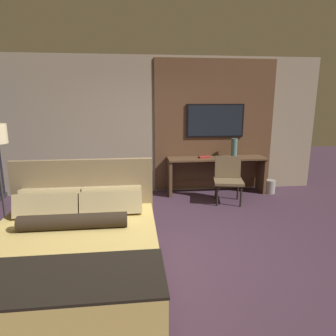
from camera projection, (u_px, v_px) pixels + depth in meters
ground_plane at (162, 248)px, 4.01m from camera, size 16.00×16.00×0.00m
wall_back_tv_panel at (159, 126)px, 6.22m from camera, size 7.20×0.09×2.80m
bed at (72, 255)px, 3.17m from camera, size 1.82×2.12×1.18m
desk at (216, 168)px, 6.29m from camera, size 2.04×0.49×0.76m
tv at (215, 121)px, 6.26m from camera, size 1.22×0.04×0.69m
desk_chair at (228, 176)px, 5.75m from camera, size 0.63×0.63×0.87m
vase_tall at (234, 148)px, 6.23m from camera, size 0.12×0.12×0.39m
book at (204, 157)px, 6.19m from camera, size 0.23×0.17×0.03m
waste_bin at (270, 187)px, 6.33m from camera, size 0.22×0.22×0.28m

